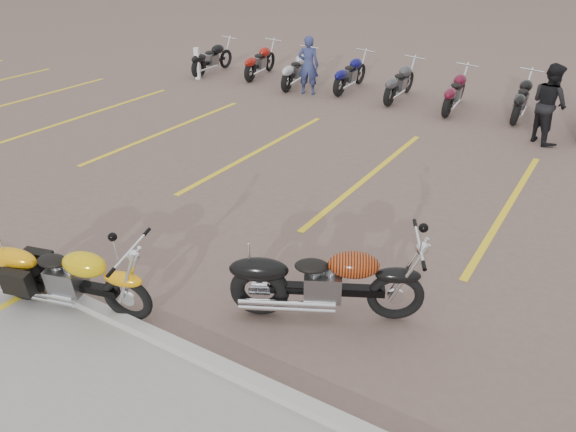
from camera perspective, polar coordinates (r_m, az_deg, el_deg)
name	(u,v)px	position (r m, az deg, el deg)	size (l,w,h in m)	color
ground	(257,267)	(8.34, -3.19, -5.23)	(100.00, 100.00, 0.00)	brown
curb	(163,340)	(7.08, -12.63, -12.17)	(60.00, 0.18, 0.12)	#ADAAA3
parking_stripes	(369,176)	(11.46, 8.26, 4.06)	(38.00, 5.50, 0.01)	yellow
yellow_cruiser	(68,278)	(7.77, -21.43, -5.87)	(2.27, 0.73, 0.95)	black
flame_cruiser	(322,284)	(7.10, 3.47, -6.87)	(2.25, 1.26, 1.01)	black
person_a	(308,65)	(17.01, 2.07, 15.06)	(0.62, 0.40, 1.69)	navy
person_b	(549,104)	(14.21, 24.99, 10.30)	(0.88, 0.69, 1.82)	black
bollard	(197,63)	(19.09, -9.21, 15.05)	(0.15, 0.15, 1.00)	silver
bg_bike_row	(487,93)	(16.04, 19.52, 11.68)	(18.93, 2.04, 1.10)	black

